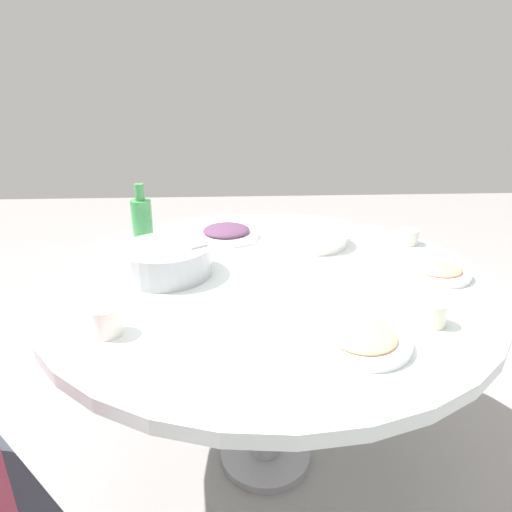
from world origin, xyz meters
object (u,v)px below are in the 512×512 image
object	(u,v)px
soup_bowl	(312,237)
tea_cup_near	(433,314)
tea_cup_far	(106,320)
dish_eggplant	(226,233)
dish_shrimp	(437,270)
dish_noodles	(362,339)
tea_cup_side	(408,237)
green_bottle	(142,221)
rice_bowl	(166,260)
round_dining_table	(267,298)

from	to	relation	value
soup_bowl	tea_cup_near	world-z (taller)	soup_bowl
soup_bowl	tea_cup_far	distance (m)	0.81
dish_eggplant	tea_cup_near	bearing A→B (deg)	127.01
dish_shrimp	tea_cup_far	world-z (taller)	tea_cup_far
dish_noodles	tea_cup_side	bearing A→B (deg)	-118.42
dish_eggplant	green_bottle	distance (m)	0.31
dish_noodles	tea_cup_near	xyz separation A→B (m)	(-0.19, -0.08, 0.01)
soup_bowl	green_bottle	size ratio (longest dim) A/B	1.13
rice_bowl	soup_bowl	bearing A→B (deg)	-153.78
round_dining_table	dish_eggplant	xyz separation A→B (m)	(0.13, -0.34, 0.10)
round_dining_table	dish_shrimp	distance (m)	0.52
tea_cup_near	tea_cup_side	xyz separation A→B (m)	(-0.15, -0.56, -0.00)
soup_bowl	dish_noodles	xyz separation A→B (m)	(0.00, 0.65, -0.01)
green_bottle	tea_cup_near	distance (m)	0.99
round_dining_table	tea_cup_near	bearing A→B (deg)	138.95
dish_eggplant	tea_cup_near	xyz separation A→B (m)	(-0.50, 0.66, 0.01)
soup_bowl	dish_eggplant	size ratio (longest dim) A/B	1.05
dish_eggplant	tea_cup_side	bearing A→B (deg)	171.31
dish_noodles	dish_eggplant	world-z (taller)	dish_eggplant
tea_cup_near	soup_bowl	bearing A→B (deg)	-71.65
dish_shrimp	dish_eggplant	world-z (taller)	dish_eggplant
soup_bowl	dish_shrimp	xyz separation A→B (m)	(-0.33, 0.29, -0.01)
soup_bowl	green_bottle	xyz separation A→B (m)	(0.60, -0.02, 0.06)
round_dining_table	tea_cup_side	xyz separation A→B (m)	(-0.52, -0.24, 0.11)
dish_eggplant	tea_cup_near	distance (m)	0.83
rice_bowl	tea_cup_side	bearing A→B (deg)	-164.68
rice_bowl	tea_cup_near	size ratio (longest dim) A/B	4.36
dish_shrimp	tea_cup_far	size ratio (longest dim) A/B	2.65
round_dining_table	tea_cup_far	bearing A→B (deg)	39.41
round_dining_table	tea_cup_near	xyz separation A→B (m)	(-0.37, 0.32, 0.11)
dish_shrimp	dish_eggplant	size ratio (longest dim) A/B	0.82
soup_bowl	tea_cup_side	xyz separation A→B (m)	(-0.34, 0.01, -0.00)
dish_eggplant	dish_noodles	bearing A→B (deg)	112.57
dish_shrimp	green_bottle	xyz separation A→B (m)	(0.93, -0.32, 0.07)
dish_noodles	tea_cup_side	xyz separation A→B (m)	(-0.35, -0.64, 0.01)
round_dining_table	soup_bowl	size ratio (longest dim) A/B	5.28
tea_cup_near	tea_cup_far	bearing A→B (deg)	0.11
dish_shrimp	green_bottle	size ratio (longest dim) A/B	0.88
dish_eggplant	tea_cup_far	xyz separation A→B (m)	(0.27, 0.66, 0.01)
round_dining_table	green_bottle	distance (m)	0.53
rice_bowl	tea_cup_near	bearing A→B (deg)	153.65
round_dining_table	rice_bowl	size ratio (longest dim) A/B	4.82
dish_shrimp	tea_cup_near	size ratio (longest dim) A/B	3.11
green_bottle	dish_eggplant	bearing A→B (deg)	-167.78
tea_cup_far	dish_shrimp	bearing A→B (deg)	-162.59
soup_bowl	rice_bowl	bearing A→B (deg)	26.22
rice_bowl	tea_cup_far	world-z (taller)	rice_bowl
rice_bowl	tea_cup_far	xyz separation A→B (m)	(0.09, 0.34, -0.01)
soup_bowl	tea_cup_far	world-z (taller)	tea_cup_far
tea_cup_side	round_dining_table	bearing A→B (deg)	24.48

